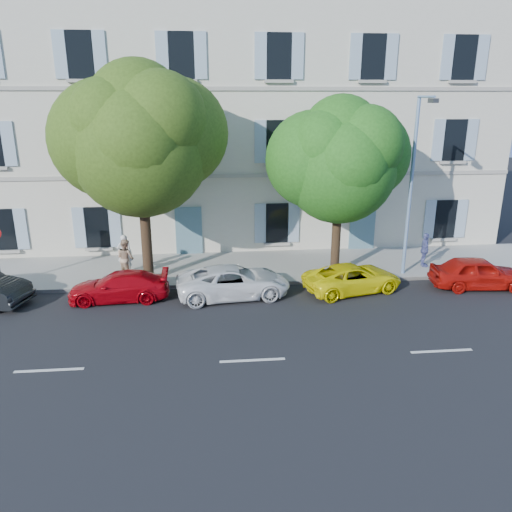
{
  "coord_description": "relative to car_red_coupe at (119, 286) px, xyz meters",
  "views": [
    {
      "loc": [
        -1.19,
        -17.43,
        7.68
      ],
      "look_at": [
        0.69,
        2.0,
        1.4
      ],
      "focal_mm": 35.0,
      "sensor_mm": 36.0,
      "label": 1
    }
  ],
  "objects": [
    {
      "name": "tree_left",
      "position": [
        0.95,
        1.81,
        5.17
      ],
      "size": [
        5.6,
        5.6,
        8.67
      ],
      "color": "#3A2819",
      "rests_on": "sidewalk"
    },
    {
      "name": "car_red_hatchback",
      "position": [
        14.71,
        -0.13,
        0.1
      ],
      "size": [
        4.02,
        1.91,
        1.33
      ],
      "primitive_type": "imported",
      "rotation": [
        0.0,
        0.0,
        1.48
      ],
      "color": "#AC100A",
      "rests_on": "ground"
    },
    {
      "name": "tree_right",
      "position": [
        9.08,
        1.8,
        4.3
      ],
      "size": [
        4.77,
        4.77,
        7.35
      ],
      "color": "#3A2819",
      "rests_on": "sidewalk"
    },
    {
      "name": "building",
      "position": [
        4.78,
        8.96,
        5.44
      ],
      "size": [
        28.0,
        7.0,
        12.0
      ],
      "primitive_type": "cube",
      "color": "beige",
      "rests_on": "ground"
    },
    {
      "name": "car_yellow_supercar",
      "position": [
        9.39,
        0.03,
        0.0
      ],
      "size": [
        4.41,
        2.84,
        1.13
      ],
      "primitive_type": "imported",
      "rotation": [
        0.0,
        0.0,
        1.82
      ],
      "color": "#FAEA0A",
      "rests_on": "ground"
    },
    {
      "name": "kerb",
      "position": [
        4.78,
        1.04,
        -0.48
      ],
      "size": [
        36.0,
        0.16,
        0.16
      ],
      "primitive_type": "cube",
      "color": "#9E998E",
      "rests_on": "ground"
    },
    {
      "name": "ground",
      "position": [
        4.78,
        -1.24,
        -0.56
      ],
      "size": [
        90.0,
        90.0,
        0.0
      ],
      "primitive_type": "plane",
      "color": "black"
    },
    {
      "name": "pedestrian_c",
      "position": [
        13.43,
        2.34,
        0.38
      ],
      "size": [
        0.55,
        0.98,
        1.58
      ],
      "primitive_type": "imported",
      "rotation": [
        0.0,
        0.0,
        1.39
      ],
      "color": "#545B9A",
      "rests_on": "sidewalk"
    },
    {
      "name": "car_white_coupe",
      "position": [
        4.49,
        -0.08,
        0.06
      ],
      "size": [
        4.69,
        2.53,
        1.25
      ],
      "primitive_type": "imported",
      "rotation": [
        0.0,
        0.0,
        1.67
      ],
      "color": "white",
      "rests_on": "ground"
    },
    {
      "name": "street_lamp",
      "position": [
        12.13,
        1.38,
        3.86
      ],
      "size": [
        0.27,
        1.61,
        7.55
      ],
      "color": "#7293BF",
      "rests_on": "sidewalk"
    },
    {
      "name": "pedestrian_a",
      "position": [
        -0.16,
        2.81,
        0.46
      ],
      "size": [
        0.66,
        0.45,
        1.75
      ],
      "primitive_type": "imported",
      "rotation": [
        0.0,
        0.0,
        3.19
      ],
      "color": "silver",
      "rests_on": "sidewalk"
    },
    {
      "name": "sidewalk",
      "position": [
        4.78,
        3.21,
        -0.49
      ],
      "size": [
        36.0,
        4.5,
        0.15
      ],
      "primitive_type": "cube",
      "color": "#A09E96",
      "rests_on": "ground"
    },
    {
      "name": "pedestrian_b",
      "position": [
        -0.04,
        2.25,
        0.44
      ],
      "size": [
        1.04,
        1.03,
        1.7
      ],
      "primitive_type": "imported",
      "rotation": [
        0.0,
        0.0,
        2.4
      ],
      "color": "tan",
      "rests_on": "sidewalk"
    },
    {
      "name": "car_red_coupe",
      "position": [
        0.0,
        0.0,
        0.0
      ],
      "size": [
        3.91,
        1.68,
        1.12
      ],
      "primitive_type": "imported",
      "rotation": [
        0.0,
        0.0,
        4.74
      ],
      "color": "#AD040E",
      "rests_on": "ground"
    }
  ]
}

